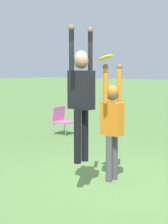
{
  "coord_description": "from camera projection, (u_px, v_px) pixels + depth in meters",
  "views": [
    {
      "loc": [
        -5.32,
        -3.7,
        2.07
      ],
      "look_at": [
        -0.1,
        0.42,
        1.3
      ],
      "focal_mm": 60.0,
      "sensor_mm": 36.0,
      "label": 1
    }
  ],
  "objects": [
    {
      "name": "camping_chair_1",
      "position": [
        62.0,
        119.0,
        11.81
      ],
      "size": [
        0.57,
        0.61,
        0.88
      ],
      "rotation": [
        0.0,
        0.0,
        3.17
      ],
      "color": "gray",
      "rests_on": "ground_plane"
    },
    {
      "name": "frisbee",
      "position": [
        106.0,
        58.0,
        6.45
      ],
      "size": [
        0.28,
        0.27,
        0.1
      ],
      "color": "yellow"
    },
    {
      "name": "ground_plane",
      "position": [
        106.0,
        186.0,
        6.66
      ],
      "size": [
        120.0,
        120.0,
        0.0
      ],
      "primitive_type": "plane",
      "color": "#608C47"
    },
    {
      "name": "person_jumping",
      "position": [
        81.0,
        90.0,
        6.14
      ],
      "size": [
        0.59,
        0.45,
        2.25
      ],
      "rotation": [
        0.0,
        0.0,
        1.52
      ],
      "color": "black",
      "rests_on": "ground_plane"
    },
    {
      "name": "person_defending",
      "position": [
        112.0,
        119.0,
        6.85
      ],
      "size": [
        0.55,
        0.41,
        2.16
      ],
      "rotation": [
        0.0,
        0.0,
        -1.62
      ],
      "color": "#4C4C51",
      "rests_on": "ground_plane"
    }
  ]
}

